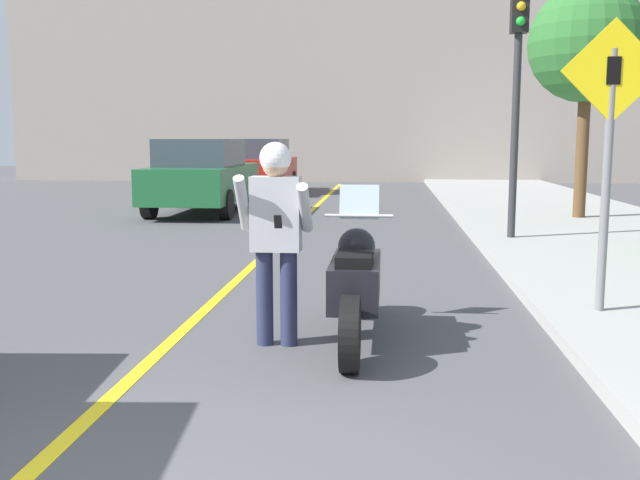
{
  "coord_description": "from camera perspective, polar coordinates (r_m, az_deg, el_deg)",
  "views": [
    {
      "loc": [
        1.2,
        -2.55,
        1.69
      ],
      "look_at": [
        0.62,
        3.51,
        0.82
      ],
      "focal_mm": 40.0,
      "sensor_mm": 36.0,
      "label": 1
    }
  ],
  "objects": [
    {
      "name": "motorcycle",
      "position": [
        5.99,
        2.87,
        -3.44
      ],
      "size": [
        0.62,
        2.25,
        1.27
      ],
      "color": "black",
      "rests_on": "ground"
    },
    {
      "name": "crossing_sign",
      "position": [
        6.89,
        22.13,
        7.56
      ],
      "size": [
        0.91,
        0.08,
        2.61
      ],
      "color": "slate",
      "rests_on": "sidewalk_curb"
    },
    {
      "name": "road_center_line",
      "position": [
        8.9,
        -6.3,
        -2.85
      ],
      "size": [
        0.12,
        36.0,
        0.01
      ],
      "color": "yellow",
      "rests_on": "ground"
    },
    {
      "name": "person_biker",
      "position": [
        5.75,
        -3.55,
        1.34
      ],
      "size": [
        0.59,
        0.46,
        1.66
      ],
      "color": "#282D4C",
      "rests_on": "ground"
    },
    {
      "name": "street_tree",
      "position": [
        15.28,
        20.61,
        14.42
      ],
      "size": [
        2.28,
        2.28,
        4.54
      ],
      "color": "brown",
      "rests_on": "sidewalk_curb"
    },
    {
      "name": "building_backdrop",
      "position": [
        28.76,
        3.14,
        14.68
      ],
      "size": [
        28.0,
        1.2,
        9.97
      ],
      "color": "gray",
      "rests_on": "ground"
    },
    {
      "name": "parked_car_red",
      "position": [
        22.39,
        -4.85,
        5.95
      ],
      "size": [
        1.88,
        4.2,
        1.68
      ],
      "color": "black",
      "rests_on": "ground"
    },
    {
      "name": "parked_car_green",
      "position": [
        16.42,
        -9.4,
        5.1
      ],
      "size": [
        1.88,
        4.2,
        1.68
      ],
      "color": "black",
      "rests_on": "ground"
    },
    {
      "name": "traffic_light",
      "position": [
        11.76,
        15.54,
        13.48
      ],
      "size": [
        0.26,
        0.3,
        3.93
      ],
      "color": "#2D2D30",
      "rests_on": "sidewalk_curb"
    }
  ]
}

